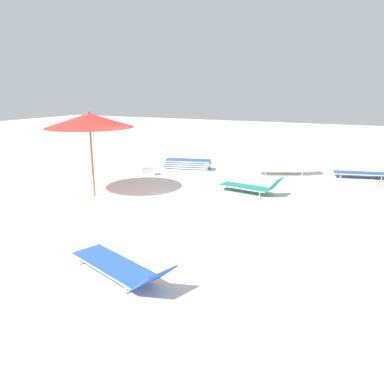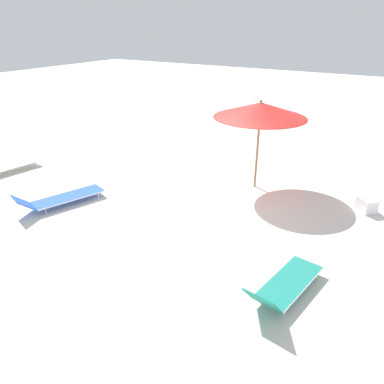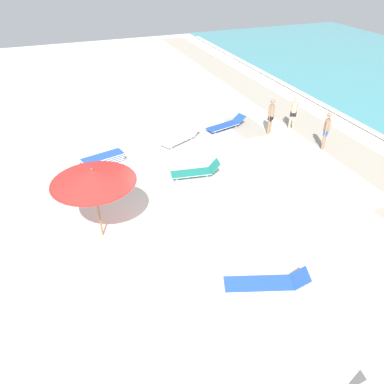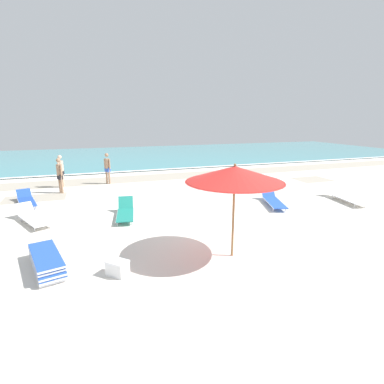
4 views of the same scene
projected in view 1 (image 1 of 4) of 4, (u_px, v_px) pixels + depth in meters
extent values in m
cube|color=silver|center=(149.00, 215.00, 9.97)|extent=(60.00, 60.00, 0.16)
cylinder|color=olive|center=(92.00, 159.00, 11.24)|extent=(0.06, 0.06, 2.29)
cone|color=red|center=(89.00, 120.00, 10.94)|extent=(2.59, 2.59, 0.41)
cylinder|color=#A4221E|center=(90.00, 127.00, 10.99)|extent=(2.51, 2.51, 0.01)
sphere|color=olive|center=(89.00, 112.00, 10.88)|extent=(0.07, 0.07, 0.07)
cube|color=blue|center=(188.00, 168.00, 15.28)|extent=(1.03, 1.89, 0.03)
cube|color=silver|center=(188.00, 169.00, 15.28)|extent=(1.05, 1.93, 0.04)
cube|color=blue|center=(186.00, 166.00, 15.27)|extent=(1.03, 1.89, 0.03)
cube|color=silver|center=(186.00, 167.00, 15.27)|extent=(1.05, 1.93, 0.04)
cube|color=blue|center=(187.00, 164.00, 15.24)|extent=(1.03, 1.89, 0.03)
cube|color=silver|center=(187.00, 165.00, 15.25)|extent=(1.05, 1.93, 0.04)
cube|color=blue|center=(188.00, 162.00, 15.21)|extent=(1.03, 1.89, 0.03)
cube|color=silver|center=(188.00, 163.00, 15.21)|extent=(1.05, 1.93, 0.04)
cube|color=blue|center=(188.00, 160.00, 15.19)|extent=(1.03, 1.89, 0.03)
cube|color=silver|center=(188.00, 161.00, 15.20)|extent=(1.05, 1.93, 0.04)
cube|color=blue|center=(360.00, 173.00, 13.82)|extent=(1.03, 1.89, 0.03)
cylinder|color=silver|center=(358.00, 171.00, 14.10)|extent=(0.48, 1.74, 0.03)
cylinder|color=silver|center=(361.00, 175.00, 13.54)|extent=(0.48, 1.74, 0.03)
cylinder|color=silver|center=(338.00, 173.00, 14.22)|extent=(0.03, 0.03, 0.16)
cylinder|color=silver|center=(341.00, 176.00, 13.74)|extent=(0.03, 0.03, 0.16)
cylinder|color=silver|center=(378.00, 175.00, 13.95)|extent=(0.03, 0.03, 0.16)
cylinder|color=silver|center=(381.00, 178.00, 13.47)|extent=(0.03, 0.03, 0.16)
cube|color=blue|center=(113.00, 264.00, 6.60)|extent=(1.17, 1.97, 0.03)
cylinder|color=silver|center=(127.00, 259.00, 6.81)|extent=(0.63, 1.79, 0.03)
cylinder|color=silver|center=(98.00, 270.00, 6.39)|extent=(0.63, 1.79, 0.03)
cube|color=blue|center=(155.00, 278.00, 5.77)|extent=(0.69, 0.61, 0.37)
cylinder|color=silver|center=(103.00, 253.00, 7.30)|extent=(0.03, 0.03, 0.16)
cylinder|color=silver|center=(79.00, 261.00, 6.95)|extent=(0.03, 0.03, 0.16)
cylinder|color=silver|center=(151.00, 278.00, 6.30)|extent=(0.03, 0.03, 0.16)
cylinder|color=silver|center=(126.00, 289.00, 5.95)|extent=(0.03, 0.03, 0.16)
cube|color=white|center=(283.00, 170.00, 14.35)|extent=(1.31, 1.86, 0.03)
cylinder|color=silver|center=(281.00, 168.00, 14.64)|extent=(0.79, 1.61, 0.03)
cylinder|color=silver|center=(284.00, 172.00, 14.06)|extent=(0.79, 1.61, 0.03)
cube|color=white|center=(311.00, 165.00, 14.30)|extent=(0.71, 0.64, 0.39)
cylinder|color=silver|center=(263.00, 171.00, 14.63)|extent=(0.03, 0.03, 0.16)
cylinder|color=silver|center=(266.00, 174.00, 14.14)|extent=(0.03, 0.03, 0.16)
cylinder|color=silver|center=(299.00, 171.00, 14.62)|extent=(0.03, 0.03, 0.16)
cylinder|color=silver|center=(302.00, 174.00, 14.13)|extent=(0.03, 0.03, 0.16)
cube|color=#1E8475|center=(245.00, 187.00, 11.88)|extent=(0.84, 1.70, 0.03)
cylinder|color=silver|center=(249.00, 185.00, 12.12)|extent=(0.28, 1.61, 0.03)
cylinder|color=silver|center=(240.00, 189.00, 11.64)|extent=(0.28, 1.61, 0.03)
cube|color=#1E8475|center=(274.00, 185.00, 11.28)|extent=(0.63, 0.46, 0.44)
cylinder|color=silver|center=(231.00, 185.00, 12.45)|extent=(0.03, 0.03, 0.16)
cylinder|color=silver|center=(223.00, 188.00, 12.05)|extent=(0.03, 0.03, 0.16)
cylinder|color=silver|center=(266.00, 191.00, 11.76)|extent=(0.03, 0.03, 0.16)
cylinder|color=silver|center=(260.00, 194.00, 11.36)|extent=(0.03, 0.03, 0.16)
cube|color=white|center=(147.00, 171.00, 14.20)|extent=(0.58, 0.58, 0.32)
cube|color=white|center=(147.00, 167.00, 14.15)|extent=(0.60, 0.60, 0.05)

